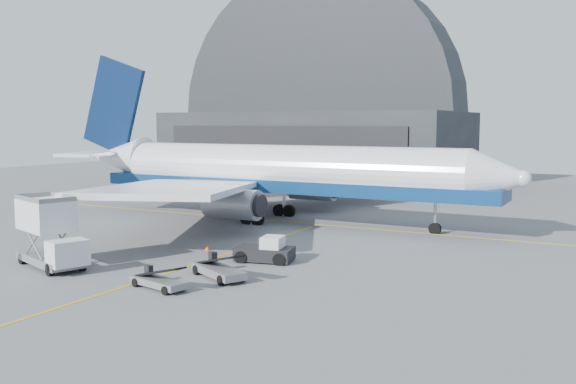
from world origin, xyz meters
The scene contains 9 objects.
ground centered at (0.00, 0.00, 0.00)m, with size 200.00×200.00×0.00m, color #565659.
taxi_lines centered at (0.00, 12.67, 0.01)m, with size 80.00×42.12×0.02m.
hangar centered at (-22.00, 64.95, 9.54)m, with size 50.00×28.30×28.00m.
airliner centered at (-6.13, 20.15, 5.13)m, with size 52.29×50.71×18.35m.
catering_truck centered at (-8.44, -6.44, 2.41)m, with size 7.38×4.65×4.77m.
pushback_tug centered at (3.99, 2.53, 0.73)m, with size 4.58×3.24×1.93m.
belt_loader_a centered at (2.14, -7.44, 0.51)m, with size 4.43×2.25×1.66m.
belt_loader_b centered at (3.85, -3.43, 0.60)m, with size 5.06×3.66×1.96m.
traffic_cone centered at (-2.24, 3.78, 0.24)m, with size 0.35×0.35×0.51m.
Camera 1 is at (27.69, -37.62, 10.18)m, focal length 40.00 mm.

